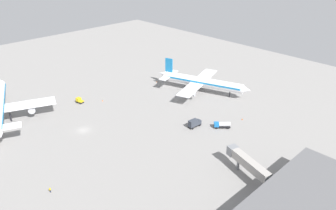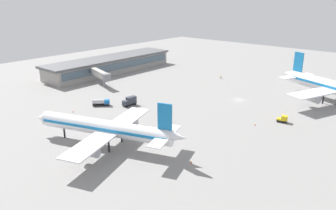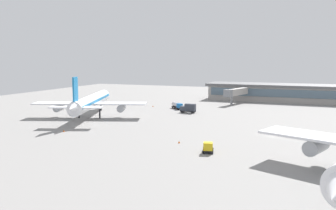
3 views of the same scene
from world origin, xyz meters
name	(u,v)px [view 2 (image 2 of 3)]	position (x,y,z in m)	size (l,w,h in m)	color
ground	(239,100)	(0.00, 0.00, 0.00)	(288.00, 288.00, 0.00)	gray
terminal_building	(111,64)	(0.21, -77.94, 3.97)	(75.74, 17.33, 7.79)	#9E9993
airplane_at_gate	(106,128)	(60.26, -7.37, 5.21)	(37.43, 45.49, 14.33)	white
fuel_truck	(101,102)	(39.98, -35.92, 1.39)	(5.85, 5.74, 2.50)	black
catering_truck	(130,101)	(32.62, -27.94, 1.70)	(5.70, 2.48, 3.30)	black
baggage_tug	(283,119)	(11.54, 22.63, 1.16)	(2.85, 3.56, 2.30)	black
ground_crew_worker	(221,77)	(-25.40, -24.25, 0.85)	(0.54, 0.50, 1.67)	#1E2338
jet_bridge	(101,74)	(21.52, -59.16, 5.13)	(7.68, 17.55, 6.74)	#9E9993
safety_cone_near_gate	(73,111)	(51.06, -37.69, 0.30)	(0.44, 0.44, 0.60)	#EA590C
safety_cone_mid_apron	(255,124)	(20.00, 16.99, 0.30)	(0.44, 0.44, 0.60)	#EA590C
safety_cone_far_side	(191,162)	(53.07, 16.38, 0.30)	(0.44, 0.44, 0.60)	#EA590C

